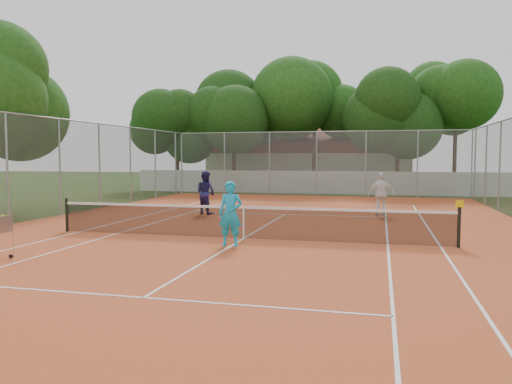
% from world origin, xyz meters
% --- Properties ---
extents(ground, '(120.00, 120.00, 0.00)m').
position_xyz_m(ground, '(0.00, 0.00, 0.00)').
color(ground, '#1A320D').
rests_on(ground, ground).
extents(court_pad, '(18.00, 34.00, 0.02)m').
position_xyz_m(court_pad, '(0.00, 0.00, 0.01)').
color(court_pad, '#B94D24').
rests_on(court_pad, ground).
extents(court_lines, '(10.98, 23.78, 0.01)m').
position_xyz_m(court_lines, '(0.00, 0.00, 0.02)').
color(court_lines, white).
rests_on(court_lines, court_pad).
extents(tennis_net, '(11.88, 0.10, 0.98)m').
position_xyz_m(tennis_net, '(0.00, 0.00, 0.51)').
color(tennis_net, black).
rests_on(tennis_net, court_pad).
extents(perimeter_fence, '(18.00, 34.00, 4.00)m').
position_xyz_m(perimeter_fence, '(0.00, 0.00, 2.00)').
color(perimeter_fence, slate).
rests_on(perimeter_fence, ground).
extents(boundary_wall, '(26.00, 0.30, 1.50)m').
position_xyz_m(boundary_wall, '(0.00, 19.00, 0.75)').
color(boundary_wall, white).
rests_on(boundary_wall, ground).
extents(clubhouse, '(16.40, 9.00, 4.40)m').
position_xyz_m(clubhouse, '(-2.00, 29.00, 2.20)').
color(clubhouse, beige).
rests_on(clubhouse, ground).
extents(tropical_trees, '(29.00, 19.00, 10.00)m').
position_xyz_m(tropical_trees, '(0.00, 22.00, 5.00)').
color(tropical_trees, black).
rests_on(tropical_trees, ground).
extents(player_near, '(0.67, 0.46, 1.76)m').
position_xyz_m(player_near, '(-0.02, -1.25, 0.90)').
color(player_near, '#18A2D2').
rests_on(player_near, court_pad).
extents(player_far_left, '(1.09, 0.99, 1.81)m').
position_xyz_m(player_far_left, '(-3.26, 5.75, 0.93)').
color(player_far_left, '#1D1A4F').
rests_on(player_far_left, court_pad).
extents(player_far_right, '(1.10, 0.58, 1.79)m').
position_xyz_m(player_far_right, '(3.93, 6.92, 0.91)').
color(player_far_right, silver).
rests_on(player_far_right, court_pad).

